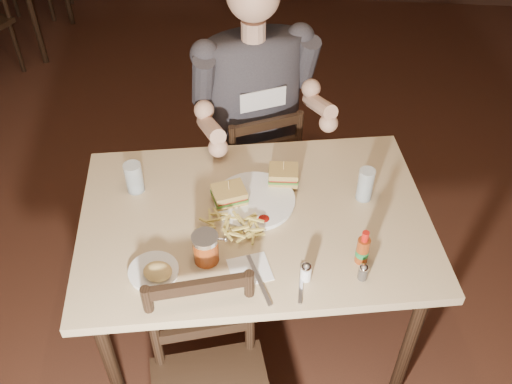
# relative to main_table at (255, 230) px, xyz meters

# --- Properties ---
(room_shell) EXTENTS (7.00, 7.00, 7.00)m
(room_shell) POSITION_rel_main_table_xyz_m (-0.16, 0.09, 0.70)
(room_shell) COLOR black
(room_shell) RESTS_ON ground
(main_table) EXTENTS (1.44, 1.09, 0.77)m
(main_table) POSITION_rel_main_table_xyz_m (0.00, 0.00, 0.00)
(main_table) COLOR tan
(main_table) RESTS_ON ground
(chair_far) EXTENTS (0.53, 0.55, 0.84)m
(chair_far) POSITION_rel_main_table_xyz_m (-0.07, 0.67, -0.27)
(chair_far) COLOR black
(chair_far) RESTS_ON ground
(diner) EXTENTS (0.72, 0.66, 1.01)m
(diner) POSITION_rel_main_table_xyz_m (-0.05, 0.63, 0.24)
(diner) COLOR #343237
(diner) RESTS_ON chair_far
(dinner_plate) EXTENTS (0.35, 0.35, 0.02)m
(dinner_plate) POSITION_rel_main_table_xyz_m (-0.01, 0.07, 0.08)
(dinner_plate) COLOR white
(dinner_plate) RESTS_ON main_table
(sandwich_left) EXTENTS (0.15, 0.14, 0.10)m
(sandwich_left) POSITION_rel_main_table_xyz_m (-0.10, 0.06, 0.14)
(sandwich_left) COLOR tan
(sandwich_left) RESTS_ON dinner_plate
(sandwich_right) EXTENTS (0.12, 0.10, 0.10)m
(sandwich_right) POSITION_rel_main_table_xyz_m (0.09, 0.19, 0.14)
(sandwich_right) COLOR tan
(sandwich_right) RESTS_ON dinner_plate
(fries_pile) EXTENTS (0.28, 0.22, 0.04)m
(fries_pile) POSITION_rel_main_table_xyz_m (-0.07, -0.08, 0.11)
(fries_pile) COLOR gold
(fries_pile) RESTS_ON dinner_plate
(ketchup_dollop) EXTENTS (0.05, 0.05, 0.01)m
(ketchup_dollop) POSITION_rel_main_table_xyz_m (0.04, -0.03, 0.10)
(ketchup_dollop) COLOR maroon
(ketchup_dollop) RESTS_ON dinner_plate
(glass_left) EXTENTS (0.08, 0.08, 0.13)m
(glass_left) POSITION_rel_main_table_xyz_m (-0.48, 0.11, 0.14)
(glass_left) COLOR silver
(glass_left) RESTS_ON main_table
(glass_right) EXTENTS (0.07, 0.07, 0.14)m
(glass_right) POSITION_rel_main_table_xyz_m (0.41, 0.14, 0.14)
(glass_right) COLOR silver
(glass_right) RESTS_ON main_table
(hot_sauce) EXTENTS (0.05, 0.05, 0.14)m
(hot_sauce) POSITION_rel_main_table_xyz_m (0.39, -0.18, 0.15)
(hot_sauce) COLOR maroon
(hot_sauce) RESTS_ON main_table
(salt_shaker) EXTENTS (0.04, 0.04, 0.07)m
(salt_shaker) POSITION_rel_main_table_xyz_m (0.20, -0.27, 0.11)
(salt_shaker) COLOR white
(salt_shaker) RESTS_ON main_table
(pepper_shaker) EXTENTS (0.04, 0.04, 0.06)m
(pepper_shaker) POSITION_rel_main_table_xyz_m (0.39, -0.25, 0.10)
(pepper_shaker) COLOR #38332D
(pepper_shaker) RESTS_ON main_table
(syrup_dispenser) EXTENTS (0.11, 0.11, 0.12)m
(syrup_dispenser) POSITION_rel_main_table_xyz_m (-0.15, -0.22, 0.13)
(syrup_dispenser) COLOR maroon
(syrup_dispenser) RESTS_ON main_table
(napkin) EXTENTS (0.17, 0.17, 0.00)m
(napkin) POSITION_rel_main_table_xyz_m (0.01, -0.25, 0.07)
(napkin) COLOR white
(napkin) RESTS_ON main_table
(knife) EXTENTS (0.11, 0.21, 0.01)m
(knife) POSITION_rel_main_table_xyz_m (0.04, -0.30, 0.08)
(knife) COLOR silver
(knife) RESTS_ON napkin
(fork) EXTENTS (0.02, 0.17, 0.01)m
(fork) POSITION_rel_main_table_xyz_m (0.18, -0.30, 0.08)
(fork) COLOR silver
(fork) RESTS_ON napkin
(side_plate) EXTENTS (0.19, 0.19, 0.01)m
(side_plate) POSITION_rel_main_table_xyz_m (-0.32, -0.30, 0.08)
(side_plate) COLOR white
(side_plate) RESTS_ON main_table
(bread_roll) EXTENTS (0.11, 0.10, 0.06)m
(bread_roll) POSITION_rel_main_table_xyz_m (-0.29, -0.32, 0.11)
(bread_roll) COLOR tan
(bread_roll) RESTS_ON side_plate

